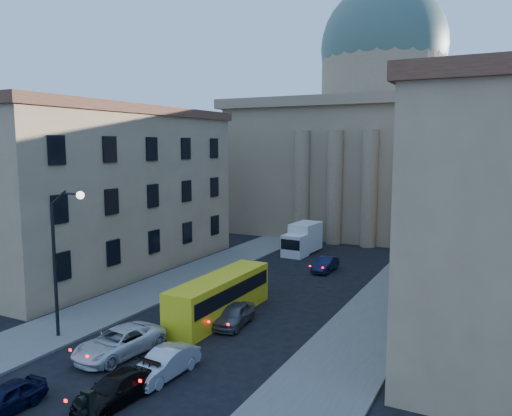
{
  "coord_description": "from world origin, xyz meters",
  "views": [
    {
      "loc": [
        15.84,
        -11.9,
        11.36
      ],
      "look_at": [
        0.8,
        17.53,
        7.16
      ],
      "focal_mm": 35.0,
      "sensor_mm": 36.0,
      "label": 1
    }
  ],
  "objects_px": {
    "car_right_near": "(165,364)",
    "box_truck": "(302,239)",
    "city_bus": "(220,295)",
    "car_left_near": "(4,399)",
    "street_lamp": "(60,251)"
  },
  "relations": [
    {
      "from": "car_right_near",
      "to": "box_truck",
      "type": "xyz_separation_m",
      "value": [
        -4.46,
        29.3,
        0.8
      ]
    },
    {
      "from": "street_lamp",
      "to": "car_left_near",
      "type": "relative_size",
      "value": 2.38
    },
    {
      "from": "city_bus",
      "to": "street_lamp",
      "type": "bearing_deg",
      "value": -129.3
    },
    {
      "from": "street_lamp",
      "to": "city_bus",
      "type": "relative_size",
      "value": 0.9
    },
    {
      "from": "car_left_near",
      "to": "street_lamp",
      "type": "bearing_deg",
      "value": 119.73
    },
    {
      "from": "car_left_near",
      "to": "car_right_near",
      "type": "relative_size",
      "value": 0.9
    },
    {
      "from": "street_lamp",
      "to": "car_left_near",
      "type": "xyz_separation_m",
      "value": [
        4.17,
        -7.0,
        -4.65
      ]
    },
    {
      "from": "car_left_near",
      "to": "city_bus",
      "type": "height_order",
      "value": "city_bus"
    },
    {
      "from": "street_lamp",
      "to": "car_right_near",
      "type": "bearing_deg",
      "value": -8.18
    },
    {
      "from": "car_left_near",
      "to": "city_bus",
      "type": "bearing_deg",
      "value": 81.06
    },
    {
      "from": "car_left_near",
      "to": "car_right_near",
      "type": "xyz_separation_m",
      "value": [
        4.02,
        5.82,
        0.05
      ]
    },
    {
      "from": "street_lamp",
      "to": "car_left_near",
      "type": "height_order",
      "value": "street_lamp"
    },
    {
      "from": "car_left_near",
      "to": "box_truck",
      "type": "distance_m",
      "value": 35.13
    },
    {
      "from": "street_lamp",
      "to": "car_right_near",
      "type": "relative_size",
      "value": 2.14
    },
    {
      "from": "city_bus",
      "to": "box_truck",
      "type": "relative_size",
      "value": 1.69
    }
  ]
}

